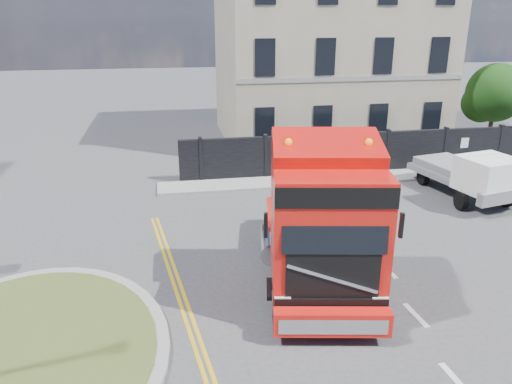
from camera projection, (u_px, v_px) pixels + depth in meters
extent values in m
plane|color=#424244|center=(290.00, 272.00, 15.03)|extent=(120.00, 120.00, 0.00)
cylinder|color=gray|center=(16.00, 361.00, 11.09)|extent=(6.80, 6.80, 0.12)
cylinder|color=#405220|center=(15.00, 358.00, 11.06)|extent=(6.20, 6.20, 0.05)
cube|color=black|center=(367.00, 153.00, 24.01)|extent=(18.00, 0.25, 2.00)
cube|color=#B1AA8D|center=(325.00, 46.00, 29.43)|extent=(12.00, 10.00, 11.00)
cylinder|color=#382619|center=(490.00, 128.00, 28.11)|extent=(0.24, 0.24, 2.40)
sphere|color=black|center=(496.00, 93.00, 27.43)|extent=(3.20, 3.20, 3.20)
sphere|color=black|center=(482.00, 103.00, 27.92)|extent=(2.20, 2.20, 2.20)
cube|color=gray|center=(373.00, 177.00, 23.50)|extent=(20.00, 1.60, 0.12)
cube|color=black|center=(316.00, 245.00, 14.93)|extent=(3.86, 7.24, 0.49)
cube|color=red|center=(326.00, 223.00, 12.61)|extent=(3.19, 3.28, 3.06)
cube|color=red|center=(323.00, 163.00, 13.26)|extent=(2.86, 1.45, 1.53)
cube|color=black|center=(335.00, 230.00, 11.15)|extent=(2.37, 0.49, 1.15)
cube|color=red|center=(332.00, 322.00, 11.56)|extent=(2.75, 0.86, 0.60)
cylinder|color=black|center=(280.00, 303.00, 12.40)|extent=(0.55, 1.18, 1.13)
cylinder|color=gray|center=(280.00, 303.00, 12.40)|extent=(0.49, 0.68, 0.62)
cylinder|color=black|center=(375.00, 303.00, 12.39)|extent=(0.55, 1.18, 1.13)
cylinder|color=gray|center=(375.00, 303.00, 12.39)|extent=(0.49, 0.68, 0.62)
cylinder|color=black|center=(275.00, 237.00, 16.04)|extent=(0.55, 1.18, 1.13)
cylinder|color=gray|center=(275.00, 237.00, 16.04)|extent=(0.49, 0.68, 0.62)
cylinder|color=black|center=(348.00, 237.00, 16.03)|extent=(0.55, 1.18, 1.13)
cylinder|color=gray|center=(348.00, 237.00, 16.03)|extent=(0.49, 0.68, 0.62)
cylinder|color=black|center=(274.00, 221.00, 17.27)|extent=(0.55, 1.18, 1.13)
cylinder|color=gray|center=(274.00, 221.00, 17.27)|extent=(0.49, 0.68, 0.62)
cylinder|color=black|center=(342.00, 221.00, 17.26)|extent=(0.55, 1.18, 1.13)
cylinder|color=gray|center=(342.00, 221.00, 17.26)|extent=(0.49, 0.68, 0.62)
cube|color=slate|center=(463.00, 179.00, 21.14)|extent=(2.96, 5.28, 0.26)
cube|color=white|center=(488.00, 175.00, 19.47)|extent=(2.32, 2.24, 1.35)
cylinder|color=black|center=(461.00, 201.00, 19.66)|extent=(0.26, 0.73, 0.73)
cylinder|color=black|center=(506.00, 198.00, 19.98)|extent=(0.26, 0.73, 0.73)
cylinder|color=black|center=(423.00, 177.00, 22.54)|extent=(0.26, 0.73, 0.73)
cylinder|color=black|center=(463.00, 174.00, 22.86)|extent=(0.26, 0.73, 0.73)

